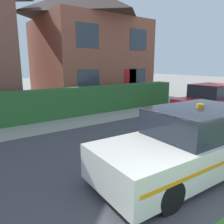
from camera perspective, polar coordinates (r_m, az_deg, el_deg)
name	(u,v)px	position (r m, az deg, el deg)	size (l,w,h in m)	color
road_strip	(99,161)	(5.70, -3.52, -12.59)	(28.00, 5.88, 0.01)	#424247
garden_hedge	(63,103)	(10.40, -12.60, 2.37)	(13.76, 0.88, 1.31)	#2D662D
police_car	(190,142)	(5.20, 19.66, -7.47)	(4.39, 1.87, 1.54)	black
neighbour_car_near	(212,100)	(11.99, 24.67, 2.94)	(4.61, 1.82, 1.44)	black
house_right	(89,43)	(16.18, -6.11, 17.40)	(7.04, 6.59, 7.53)	#93513D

